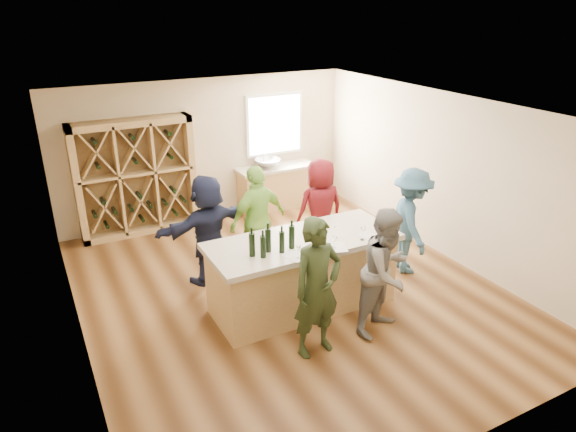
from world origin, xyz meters
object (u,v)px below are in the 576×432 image
person_far_left (208,229)px  wine_bottle_b (263,247)px  person_far_right (320,209)px  wine_bottle_e (292,237)px  wine_rack (136,178)px  person_server (411,221)px  wine_bottle_c (268,240)px  wine_bottle_d (282,242)px  person_near_left (317,288)px  person_near_right (387,272)px  person_far_mid (258,220)px  sink (268,163)px  wine_bottle_a (252,245)px  tasting_counter_base (303,275)px

person_far_left → wine_bottle_b: bearing=83.9°
person_far_right → wine_bottle_e: bearing=50.2°
wine_rack → person_server: 5.07m
wine_bottle_b → wine_bottle_c: 0.18m
wine_bottle_d → person_near_left: size_ratio=0.16×
wine_rack → person_near_right: (2.16, -4.77, -0.22)m
person_server → person_near_right: bearing=153.4°
wine_rack → wine_bottle_e: (1.20, -3.93, 0.14)m
person_far_left → wine_bottle_c: bearing=89.3°
person_far_mid → person_far_right: (1.15, -0.02, -0.02)m
wine_rack → sink: (2.70, -0.07, -0.09)m
wine_bottle_a → tasting_counter_base: bearing=9.4°
sink → tasting_counter_base: size_ratio=0.21×
wine_rack → wine_bottle_e: 4.11m
wine_bottle_c → person_far_left: (-0.32, 1.49, -0.36)m
wine_bottle_e → person_server: size_ratio=0.18×
tasting_counter_base → wine_bottle_b: size_ratio=8.55×
wine_bottle_e → person_far_right: 1.98m
sink → person_far_right: 2.43m
wine_bottle_a → person_far_right: 2.37m
tasting_counter_base → person_far_left: bearing=123.9°
person_far_right → wine_rack: bearing=-41.9°
tasting_counter_base → wine_bottle_d: size_ratio=8.79×
wine_bottle_e → person_far_left: person_far_left is taller
wine_rack → wine_bottle_a: 3.95m
wine_rack → person_near_left: wine_rack is taller
person_near_right → person_far_left: (-1.61, 2.39, 0.00)m
wine_bottle_d → person_server: (2.52, 0.36, -0.35)m
person_far_mid → person_far_left: person_far_mid is taller
person_near_right → wine_bottle_b: bearing=130.8°
sink → person_far_mid: bearing=-119.0°
person_far_right → wine_bottle_b: bearing=43.1°
tasting_counter_base → person_far_mid: bearing=95.0°
person_server → person_far_left: bearing=91.1°
wine_rack → person_server: bearing=-45.5°
tasting_counter_base → person_near_left: bearing=-110.1°
wine_bottle_c → person_far_mid: bearing=70.7°
sink → person_far_left: 3.16m
wine_rack → wine_bottle_c: bearing=-77.2°
sink → person_far_mid: (-1.33, -2.40, -0.11)m
wine_bottle_a → wine_bottle_d: wine_bottle_a is taller
wine_bottle_a → person_far_right: person_far_right is taller
wine_bottle_e → wine_bottle_d: bearing=-164.1°
wine_rack → person_near_right: size_ratio=1.25×
tasting_counter_base → person_far_right: (1.04, 1.26, 0.38)m
wine_rack → wine_bottle_c: size_ratio=6.71×
wine_bottle_d → wine_rack: bearing=104.5°
wine_bottle_e → person_far_mid: person_far_mid is taller
wine_rack → person_far_mid: size_ratio=1.22×
wine_bottle_e → person_far_left: (-0.65, 1.54, -0.36)m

